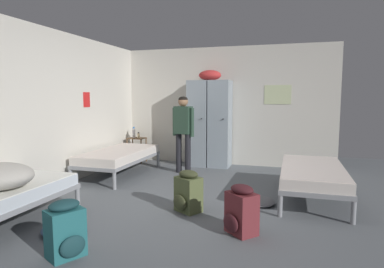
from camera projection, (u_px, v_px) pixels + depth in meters
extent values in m
plane|color=slate|center=(186.00, 201.00, 4.78)|extent=(8.98, 8.98, 0.00)
cube|color=beige|center=(225.00, 106.00, 7.34)|extent=(4.69, 0.06, 2.59)
cube|color=beige|center=(49.00, 110.00, 5.31)|extent=(0.06, 5.62, 2.59)
cube|color=beige|center=(278.00, 95.00, 6.96)|extent=(0.55, 0.01, 0.40)
cube|color=red|center=(87.00, 100.00, 6.22)|extent=(0.01, 0.20, 0.28)
cube|color=#8C99A3|center=(199.00, 123.00, 7.23)|extent=(0.44, 0.52, 1.85)
cylinder|color=black|center=(201.00, 119.00, 6.92)|extent=(0.02, 0.03, 0.02)
cube|color=#8C99A3|center=(220.00, 124.00, 7.10)|extent=(0.44, 0.52, 1.85)
cylinder|color=black|center=(223.00, 119.00, 6.79)|extent=(0.02, 0.03, 0.02)
ellipsoid|color=red|center=(210.00, 75.00, 7.05)|extent=(0.48, 0.36, 0.22)
cylinder|color=brown|center=(127.00, 151.00, 7.57)|extent=(0.03, 0.03, 0.55)
cylinder|color=brown|center=(141.00, 152.00, 7.46)|extent=(0.03, 0.03, 0.55)
cylinder|color=brown|center=(133.00, 149.00, 7.82)|extent=(0.03, 0.03, 0.55)
cylinder|color=brown|center=(146.00, 150.00, 7.72)|extent=(0.03, 0.03, 0.55)
cube|color=brown|center=(137.00, 154.00, 7.65)|extent=(0.38, 0.30, 0.02)
cube|color=brown|center=(137.00, 138.00, 7.61)|extent=(0.38, 0.30, 0.02)
cylinder|color=gray|center=(71.00, 177.00, 5.64)|extent=(0.06, 0.06, 0.28)
cylinder|color=gray|center=(114.00, 181.00, 5.39)|extent=(0.06, 0.06, 0.28)
cylinder|color=gray|center=(123.00, 158.00, 7.39)|extent=(0.06, 0.06, 0.28)
cylinder|color=gray|center=(158.00, 160.00, 7.14)|extent=(0.06, 0.06, 0.28)
cube|color=gray|center=(119.00, 159.00, 6.37)|extent=(0.90, 1.90, 0.06)
cube|color=silver|center=(119.00, 154.00, 6.36)|extent=(0.87, 1.84, 0.14)
cube|color=silver|center=(119.00, 150.00, 6.35)|extent=(0.86, 1.82, 0.01)
cylinder|color=gray|center=(335.00, 177.00, 5.66)|extent=(0.06, 0.06, 0.28)
cylinder|color=gray|center=(284.00, 174.00, 5.91)|extent=(0.06, 0.06, 0.28)
cylinder|color=gray|center=(353.00, 213.00, 3.91)|extent=(0.06, 0.06, 0.28)
cylinder|color=gray|center=(280.00, 206.00, 4.16)|extent=(0.06, 0.06, 0.28)
cube|color=gray|center=(312.00, 178.00, 4.89)|extent=(0.90, 1.90, 0.06)
cube|color=silver|center=(312.00, 171.00, 4.88)|extent=(0.87, 1.84, 0.14)
cube|color=silver|center=(313.00, 166.00, 4.87)|extent=(0.86, 1.82, 0.01)
cylinder|color=gray|center=(27.00, 193.00, 4.72)|extent=(0.06, 0.06, 0.28)
cylinder|color=gray|center=(78.00, 198.00, 4.47)|extent=(0.06, 0.06, 0.28)
cylinder|color=black|center=(188.00, 154.00, 6.49)|extent=(0.11, 0.11, 0.78)
cylinder|color=black|center=(179.00, 153.00, 6.59)|extent=(0.11, 0.11, 0.78)
cube|color=#284233|center=(183.00, 120.00, 6.47)|extent=(0.36, 0.26, 0.54)
cylinder|color=#284233|center=(192.00, 122.00, 6.37)|extent=(0.08, 0.08, 0.55)
cylinder|color=#284233|center=(175.00, 122.00, 6.57)|extent=(0.08, 0.08, 0.55)
sphere|color=#936B4C|center=(183.00, 102.00, 6.43)|extent=(0.19, 0.19, 0.19)
ellipsoid|color=black|center=(183.00, 99.00, 6.42)|extent=(0.18, 0.18, 0.11)
cylinder|color=white|center=(134.00, 133.00, 7.64)|extent=(0.07, 0.07, 0.21)
cylinder|color=#2666B2|center=(134.00, 128.00, 7.63)|extent=(0.04, 0.04, 0.03)
cylinder|color=beige|center=(139.00, 136.00, 7.55)|extent=(0.05, 0.05, 0.11)
cylinder|color=black|center=(138.00, 133.00, 7.54)|extent=(0.03, 0.03, 0.03)
cube|color=#566038|center=(188.00, 194.00, 4.35)|extent=(0.40, 0.37, 0.46)
ellipsoid|color=#383D23|center=(180.00, 203.00, 4.26)|extent=(0.25, 0.19, 0.20)
ellipsoid|color=#383D23|center=(188.00, 174.00, 4.32)|extent=(0.36, 0.33, 0.10)
cube|color=black|center=(192.00, 189.00, 4.50)|extent=(0.06, 0.05, 0.32)
cube|color=black|center=(200.00, 192.00, 4.37)|extent=(0.06, 0.05, 0.32)
cube|color=maroon|center=(242.00, 213.00, 3.64)|extent=(0.40, 0.39, 0.46)
ellipsoid|color=#42191E|center=(231.00, 223.00, 3.57)|extent=(0.23, 0.22, 0.20)
ellipsoid|color=#42191E|center=(242.00, 189.00, 3.61)|extent=(0.36, 0.35, 0.10)
cube|color=black|center=(246.00, 207.00, 3.78)|extent=(0.05, 0.05, 0.32)
cube|color=black|center=(256.00, 211.00, 3.63)|extent=(0.05, 0.05, 0.32)
cube|color=#23666B|center=(65.00, 233.00, 3.11)|extent=(0.36, 0.40, 0.46)
ellipsoid|color=#193D42|center=(73.00, 247.00, 3.01)|extent=(0.19, 0.25, 0.20)
ellipsoid|color=#193D42|center=(64.00, 205.00, 3.08)|extent=(0.33, 0.36, 0.10)
cube|color=black|center=(50.00, 229.00, 3.14)|extent=(0.04, 0.06, 0.32)
cube|color=black|center=(68.00, 224.00, 3.26)|extent=(0.04, 0.06, 0.32)
ellipsoid|color=#42567A|center=(64.00, 229.00, 3.67)|extent=(0.48, 0.49, 0.10)
ellipsoid|color=slate|center=(260.00, 201.00, 4.65)|extent=(0.42, 0.45, 0.08)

